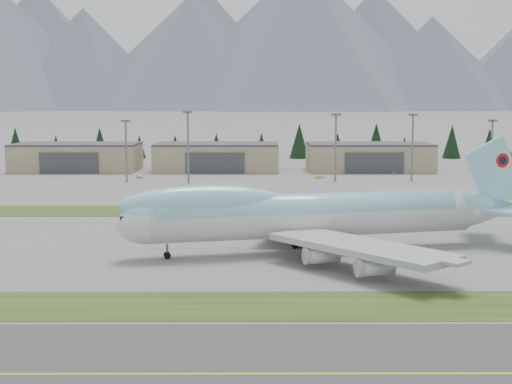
{
  "coord_description": "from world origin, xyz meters",
  "views": [
    {
      "loc": [
        -0.38,
        -130.3,
        27.08
      ],
      "look_at": [
        0.07,
        19.46,
        8.0
      ],
      "focal_mm": 50.0,
      "sensor_mm": 36.0,
      "label": 1
    }
  ],
  "objects_px": {
    "hangar_left": "(77,157)",
    "service_vehicle_a": "(139,178)",
    "service_vehicle_b": "(319,178)",
    "hangar_center": "(217,157)",
    "service_vehicle_c": "(393,174)",
    "boeing_747_freighter": "(310,214)",
    "hangar_right": "(369,157)"
  },
  "relations": [
    {
      "from": "boeing_747_freighter",
      "to": "hangar_right",
      "type": "xyz_separation_m",
      "value": [
        35.31,
        153.26,
        -1.44
      ]
    },
    {
      "from": "hangar_center",
      "to": "service_vehicle_b",
      "type": "xyz_separation_m",
      "value": [
        37.93,
        -28.97,
        -5.39
      ]
    },
    {
      "from": "hangar_left",
      "to": "boeing_747_freighter",
      "type": "bearing_deg",
      "value": -62.53
    },
    {
      "from": "hangar_left",
      "to": "hangar_right",
      "type": "height_order",
      "value": "same"
    },
    {
      "from": "hangar_center",
      "to": "service_vehicle_b",
      "type": "distance_m",
      "value": 48.03
    },
    {
      "from": "boeing_747_freighter",
      "to": "service_vehicle_c",
      "type": "bearing_deg",
      "value": 60.33
    },
    {
      "from": "hangar_left",
      "to": "service_vehicle_c",
      "type": "distance_m",
      "value": 122.95
    },
    {
      "from": "hangar_left",
      "to": "service_vehicle_a",
      "type": "relative_size",
      "value": 12.93
    },
    {
      "from": "hangar_left",
      "to": "hangar_center",
      "type": "height_order",
      "value": "same"
    },
    {
      "from": "hangar_left",
      "to": "hangar_center",
      "type": "xyz_separation_m",
      "value": [
        55.0,
        0.0,
        0.0
      ]
    },
    {
      "from": "boeing_747_freighter",
      "to": "service_vehicle_c",
      "type": "relative_size",
      "value": 18.33
    },
    {
      "from": "boeing_747_freighter",
      "to": "hangar_center",
      "type": "distance_m",
      "value": 155.24
    },
    {
      "from": "hangar_center",
      "to": "hangar_right",
      "type": "height_order",
      "value": "same"
    },
    {
      "from": "service_vehicle_c",
      "to": "hangar_right",
      "type": "bearing_deg",
      "value": 133.23
    },
    {
      "from": "boeing_747_freighter",
      "to": "service_vehicle_a",
      "type": "bearing_deg",
      "value": 99.28
    },
    {
      "from": "hangar_left",
      "to": "hangar_right",
      "type": "relative_size",
      "value": 1.0
    },
    {
      "from": "service_vehicle_a",
      "to": "hangar_center",
      "type": "bearing_deg",
      "value": 16.97
    },
    {
      "from": "service_vehicle_a",
      "to": "service_vehicle_b",
      "type": "height_order",
      "value": "service_vehicle_a"
    },
    {
      "from": "hangar_right",
      "to": "service_vehicle_b",
      "type": "bearing_deg",
      "value": -127.3
    },
    {
      "from": "boeing_747_freighter",
      "to": "service_vehicle_c",
      "type": "distance_m",
      "value": 147.25
    },
    {
      "from": "hangar_center",
      "to": "service_vehicle_b",
      "type": "relative_size",
      "value": 14.67
    },
    {
      "from": "hangar_right",
      "to": "service_vehicle_a",
      "type": "bearing_deg",
      "value": -161.83
    },
    {
      "from": "hangar_left",
      "to": "hangar_center",
      "type": "distance_m",
      "value": 55.0
    },
    {
      "from": "service_vehicle_c",
      "to": "service_vehicle_a",
      "type": "bearing_deg",
      "value": -157.17
    },
    {
      "from": "hangar_center",
      "to": "hangar_left",
      "type": "bearing_deg",
      "value": 180.0
    },
    {
      "from": "hangar_left",
      "to": "service_vehicle_b",
      "type": "relative_size",
      "value": 14.67
    },
    {
      "from": "service_vehicle_b",
      "to": "service_vehicle_c",
      "type": "bearing_deg",
      "value": -74.17
    },
    {
      "from": "service_vehicle_a",
      "to": "hangar_right",
      "type": "bearing_deg",
      "value": -12.06
    },
    {
      "from": "service_vehicle_b",
      "to": "service_vehicle_a",
      "type": "bearing_deg",
      "value": 75.78
    },
    {
      "from": "hangar_center",
      "to": "service_vehicle_c",
      "type": "bearing_deg",
      "value": -10.5
    },
    {
      "from": "hangar_right",
      "to": "boeing_747_freighter",
      "type": "bearing_deg",
      "value": -102.97
    },
    {
      "from": "hangar_left",
      "to": "hangar_center",
      "type": "bearing_deg",
      "value": 0.0
    }
  ]
}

